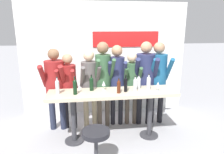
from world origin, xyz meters
The scene contains 22 objects.
ground_plane centered at (0.00, 0.00, 0.00)m, with size 40.00×40.00×0.00m, color #9E9EA3.
back_wall centered at (0.01, 1.34, 1.33)m, with size 3.94×0.12×2.65m.
tasting_table centered at (0.00, 0.00, 0.80)m, with size 2.34×0.57×0.95m.
bar_stool centered at (-0.36, -0.79, 0.42)m, with size 0.44×0.44×0.63m.
person_far_left centered at (-1.08, 0.52, 1.04)m, with size 0.50×0.58×1.69m.
person_left centered at (-0.82, 0.53, 0.99)m, with size 0.41×0.52×1.58m.
person_center_left centered at (-0.40, 0.52, 1.03)m, with size 0.43×0.54×1.65m.
person_center centered at (-0.12, 0.52, 1.14)m, with size 0.41×0.55×1.81m.
person_center_right centered at (0.17, 0.56, 1.09)m, with size 0.41×0.54×1.73m.
person_right centered at (0.48, 0.55, 0.99)m, with size 0.39×0.51×1.58m.
person_far_right centered at (0.76, 0.51, 1.12)m, with size 0.53×0.63×1.80m.
person_rightmost centered at (1.04, 0.53, 1.11)m, with size 0.44×0.56×1.79m.
wine_bottle_0 centered at (0.68, 0.02, 1.09)m, with size 0.07×0.07×0.30m.
wine_bottle_1 centered at (0.51, 0.12, 1.08)m, with size 0.08×0.08×0.26m.
wine_bottle_2 centered at (-0.38, 0.11, 1.09)m, with size 0.07×0.07×0.30m.
wine_bottle_3 centered at (-0.67, -0.06, 1.10)m, with size 0.07×0.07×0.32m.
wine_bottle_4 centered at (0.10, -0.10, 1.08)m, with size 0.07×0.07×0.27m.
wine_bottle_5 centered at (-0.97, 0.01, 1.09)m, with size 0.07×0.07×0.30m.
wine_bottle_6 centered at (0.41, -0.04, 1.08)m, with size 0.07×0.07×0.28m.
wine_bottle_7 centered at (0.23, -0.04, 1.10)m, with size 0.06×0.06×0.32m.
wine_glass_0 centered at (0.82, -0.09, 1.08)m, with size 0.07×0.07×0.18m.
wine_glass_1 centered at (-0.15, 0.10, 1.08)m, with size 0.07×0.07×0.18m.
Camera 1 is at (-0.48, -3.41, 2.11)m, focal length 32.00 mm.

